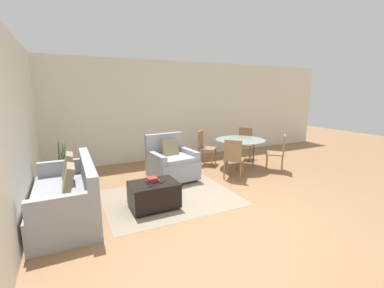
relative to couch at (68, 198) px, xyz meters
name	(u,v)px	position (x,y,z in m)	size (l,w,h in m)	color
ground_plane	(238,213)	(2.43, -1.07, -0.31)	(20.00, 20.00, 0.00)	#936B47
wall_back	(159,111)	(2.43, 2.73, 1.06)	(12.00, 0.06, 2.75)	silver
wall_left	(20,128)	(-0.56, 0.43, 1.06)	(0.06, 12.00, 2.75)	silver
area_rug	(170,197)	(1.69, -0.01, -0.31)	(2.36, 1.86, 0.01)	gray
couch	(68,198)	(0.00, 0.00, 0.00)	(0.87, 1.91, 0.92)	#999EA8
armchair	(172,163)	(2.08, 0.91, 0.06)	(1.00, 1.00, 0.98)	#999EA8
ottoman	(154,194)	(1.29, -0.28, -0.07)	(0.77, 0.58, 0.44)	black
book_stack	(152,180)	(1.29, -0.23, 0.17)	(0.23, 0.18, 0.08)	#B72D28
tv_remote_primary	(162,182)	(1.43, -0.33, 0.13)	(0.13, 0.12, 0.01)	black
tv_remote_secondary	(151,186)	(1.20, -0.41, 0.13)	(0.11, 0.13, 0.01)	black
potted_plant	(64,174)	(-0.06, 1.52, -0.06)	(0.35, 0.35, 1.03)	brown
dining_table	(240,142)	(3.98, 0.99, 0.35)	(1.25, 1.25, 0.73)	#8C9E99
dining_chair_near_left	(234,156)	(3.31, 0.32, 0.21)	(0.59, 0.59, 0.90)	#93704C
dining_chair_near_right	(279,150)	(4.64, 0.32, 0.21)	(0.59, 0.59, 0.90)	#93704C
dining_chair_far_left	(204,145)	(3.31, 1.66, 0.21)	(0.59, 0.59, 0.90)	#93704C
dining_chair_far_right	(245,141)	(4.64, 1.66, 0.21)	(0.59, 0.59, 0.90)	#93704C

